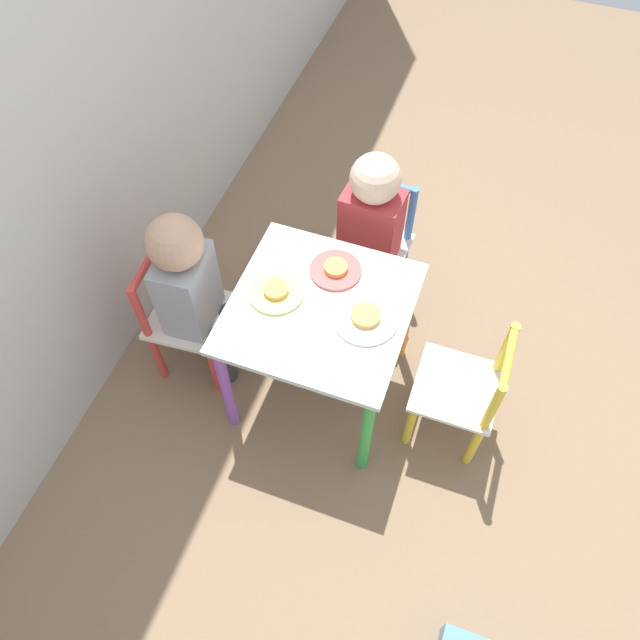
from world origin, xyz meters
name	(u,v)px	position (x,y,z in m)	size (l,w,h in m)	color
ground_plane	(320,385)	(0.00, 0.00, 0.00)	(6.00, 6.00, 0.00)	#7F664C
kids_table	(320,322)	(0.00, 0.00, 0.41)	(0.54, 0.54, 0.49)	silver
chair_red	(185,317)	(-0.04, 0.48, 0.25)	(0.28, 0.28, 0.52)	silver
chair_blue	(372,248)	(0.48, -0.03, 0.25)	(0.28, 0.28, 0.52)	silver
chair_yellow	(463,391)	(0.00, -0.48, 0.25)	(0.26, 0.26, 0.52)	silver
child_back	(192,286)	(-0.03, 0.42, 0.45)	(0.21, 0.22, 0.73)	#38383D
child_right	(369,225)	(0.42, -0.03, 0.43)	(0.22, 0.21, 0.71)	#7A6B5B
plate_back	(276,291)	(0.00, 0.14, 0.50)	(0.17, 0.17, 0.03)	#EADB66
plate_right	(336,270)	(0.14, 0.00, 0.50)	(0.16, 0.16, 0.03)	#E54C47
plate_front	(365,318)	(0.00, -0.14, 0.50)	(0.20, 0.20, 0.03)	white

